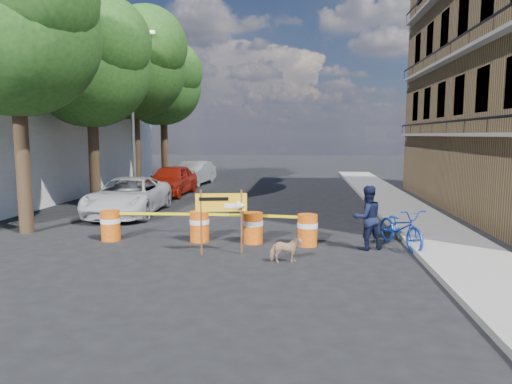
% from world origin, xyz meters
% --- Properties ---
extents(ground, '(120.00, 120.00, 0.00)m').
position_xyz_m(ground, '(0.00, 0.00, 0.00)').
color(ground, black).
rests_on(ground, ground).
extents(sidewalk_east, '(2.40, 40.00, 0.15)m').
position_xyz_m(sidewalk_east, '(6.20, 6.00, 0.07)').
color(sidewalk_east, gray).
rests_on(sidewalk_east, ground).
extents(white_building, '(8.00, 22.00, 6.00)m').
position_xyz_m(white_building, '(-13.00, 10.00, 3.00)').
color(white_building, silver).
rests_on(white_building, ground).
extents(tree_near, '(5.46, 5.20, 9.15)m').
position_xyz_m(tree_near, '(-6.73, 2.00, 6.36)').
color(tree_near, '#332316').
rests_on(tree_near, ground).
extents(tree_mid_a, '(5.25, 5.00, 8.68)m').
position_xyz_m(tree_mid_a, '(-6.74, 7.00, 6.01)').
color(tree_mid_a, '#332316').
rests_on(tree_mid_a, ground).
extents(tree_mid_b, '(5.67, 5.40, 9.62)m').
position_xyz_m(tree_mid_b, '(-6.73, 12.00, 6.71)').
color(tree_mid_b, '#332316').
rests_on(tree_mid_b, ground).
extents(tree_far, '(5.04, 4.80, 8.84)m').
position_xyz_m(tree_far, '(-6.74, 17.00, 6.22)').
color(tree_far, '#332316').
rests_on(tree_far, ground).
extents(streetlamp, '(1.25, 0.18, 8.00)m').
position_xyz_m(streetlamp, '(-5.93, 9.50, 4.38)').
color(streetlamp, gray).
rests_on(streetlamp, ground).
extents(barrel_far_left, '(0.58, 0.58, 0.90)m').
position_xyz_m(barrel_far_left, '(-3.64, 1.23, 0.47)').
color(barrel_far_left, '#C5410B').
rests_on(barrel_far_left, ground).
extents(barrel_mid_left, '(0.58, 0.58, 0.90)m').
position_xyz_m(barrel_mid_left, '(-0.97, 1.36, 0.47)').
color(barrel_mid_left, '#C5410B').
rests_on(barrel_mid_left, ground).
extents(barrel_mid_right, '(0.58, 0.58, 0.90)m').
position_xyz_m(barrel_mid_right, '(0.64, 1.31, 0.47)').
color(barrel_mid_right, '#C5410B').
rests_on(barrel_mid_right, ground).
extents(barrel_far_right, '(0.58, 0.58, 0.90)m').
position_xyz_m(barrel_far_right, '(2.21, 1.15, 0.47)').
color(barrel_far_right, '#C5410B').
rests_on(barrel_far_right, ground).
extents(detour_sign, '(1.33, 0.33, 1.73)m').
position_xyz_m(detour_sign, '(0.11, -0.03, 1.26)').
color(detour_sign, '#592D19').
rests_on(detour_sign, ground).
extents(pedestrian, '(1.05, 0.95, 1.77)m').
position_xyz_m(pedestrian, '(3.83, 0.91, 0.89)').
color(pedestrian, black).
rests_on(pedestrian, ground).
extents(bicycle, '(1.09, 1.33, 2.17)m').
position_xyz_m(bicycle, '(4.80, 1.20, 1.08)').
color(bicycle, '#153AAA').
rests_on(bicycle, ground).
extents(dog, '(0.83, 0.47, 0.67)m').
position_xyz_m(dog, '(1.67, -0.69, 0.33)').
color(dog, tan).
rests_on(dog, ground).
extents(suv_white, '(2.73, 5.39, 1.46)m').
position_xyz_m(suv_white, '(-4.80, 5.62, 0.73)').
color(suv_white, silver).
rests_on(suv_white, ground).
extents(sedan_red, '(2.02, 4.70, 1.58)m').
position_xyz_m(sedan_red, '(-4.80, 11.59, 0.79)').
color(sedan_red, '#A61D0D').
rests_on(sedan_red, ground).
extents(sedan_silver, '(2.06, 4.66, 1.49)m').
position_xyz_m(sedan_silver, '(-4.80, 16.59, 0.74)').
color(sedan_silver, '#B7BABF').
rests_on(sedan_silver, ground).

